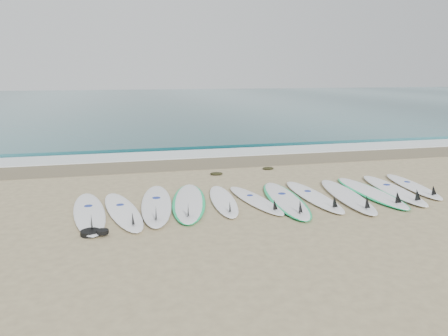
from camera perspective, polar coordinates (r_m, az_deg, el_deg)
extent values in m
plane|color=tan|center=(9.25, 5.87, -4.24)|extent=(120.00, 120.00, 0.00)
cube|color=#21595F|center=(41.02, -9.70, 8.59)|extent=(120.00, 55.00, 0.03)
cube|color=brown|center=(13.06, -0.17, 0.79)|extent=(120.00, 1.80, 0.01)
cube|color=silver|center=(14.40, -1.49, 1.93)|extent=(120.00, 1.40, 0.04)
cube|color=#21595F|center=(15.84, -2.65, 3.00)|extent=(120.00, 1.00, 0.10)
ellipsoid|color=white|center=(8.69, -17.21, -5.52)|extent=(0.85, 2.80, 0.09)
cone|color=black|center=(7.68, -16.92, -6.60)|extent=(0.26, 0.32, 0.29)
cylinder|color=navy|center=(8.93, -17.31, -4.74)|extent=(0.17, 0.17, 0.01)
ellipsoid|color=white|center=(8.62, -13.11, -5.43)|extent=(0.97, 2.68, 0.08)
cone|color=black|center=(7.68, -11.85, -6.40)|extent=(0.27, 0.31, 0.28)
cylinder|color=navy|center=(8.85, -13.42, -4.69)|extent=(0.17, 0.17, 0.01)
ellipsoid|color=white|center=(8.90, -8.82, -4.65)|extent=(0.86, 2.93, 0.09)
cone|color=black|center=(7.84, -8.88, -5.72)|extent=(0.27, 0.33, 0.31)
cylinder|color=navy|center=(9.15, -8.83, -3.86)|extent=(0.18, 0.18, 0.01)
ellipsoid|color=white|center=(8.99, -4.61, -4.38)|extent=(1.05, 2.85, 0.09)
ellipsoid|color=#0FC86B|center=(8.99, -4.61, -4.42)|extent=(1.15, 2.89, 0.06)
cone|color=black|center=(7.97, -4.70, -5.38)|extent=(0.28, 0.33, 0.30)
ellipsoid|color=white|center=(9.07, -0.11, -4.24)|extent=(0.70, 2.39, 0.08)
cone|color=black|center=(8.22, 0.77, -5.02)|extent=(0.22, 0.27, 0.25)
ellipsoid|color=white|center=(9.14, 4.02, -4.15)|extent=(0.83, 2.34, 0.07)
cone|color=black|center=(8.39, 6.63, -4.76)|extent=(0.23, 0.27, 0.24)
cylinder|color=navy|center=(9.31, 3.41, -3.58)|extent=(0.15, 0.15, 0.01)
ellipsoid|color=white|center=(9.21, 8.00, -4.05)|extent=(0.87, 2.83, 0.09)
ellipsoid|color=#0FC86B|center=(9.22, 7.99, -4.09)|extent=(0.97, 2.86, 0.06)
cone|color=black|center=(8.24, 9.93, -4.94)|extent=(0.27, 0.32, 0.30)
cylinder|color=navy|center=(9.45, 7.57, -3.33)|extent=(0.18, 0.18, 0.01)
ellipsoid|color=white|center=(9.56, 11.50, -3.60)|extent=(0.56, 2.58, 0.08)
cone|color=black|center=(8.72, 14.23, -4.27)|extent=(0.22, 0.28, 0.27)
cylinder|color=navy|center=(9.76, 10.88, -2.97)|extent=(0.15, 0.15, 0.01)
ellipsoid|color=white|center=(9.75, 15.68, -3.47)|extent=(0.93, 2.83, 0.09)
cone|color=black|center=(8.81, 18.17, -4.23)|extent=(0.27, 0.32, 0.30)
ellipsoid|color=white|center=(10.19, 18.54, -2.98)|extent=(0.58, 2.69, 0.09)
ellipsoid|color=#0FC86B|center=(10.20, 18.54, -3.02)|extent=(0.67, 2.71, 0.06)
cone|color=black|center=(9.37, 21.74, -3.57)|extent=(0.23, 0.29, 0.29)
ellipsoid|color=white|center=(10.58, 21.12, -2.63)|extent=(0.85, 2.74, 0.09)
cone|color=black|center=(9.72, 23.93, -3.20)|extent=(0.26, 0.31, 0.29)
cylinder|color=navy|center=(10.79, 20.49, -2.05)|extent=(0.17, 0.17, 0.01)
ellipsoid|color=white|center=(11.10, 23.34, -2.16)|extent=(0.84, 2.43, 0.08)
cone|color=black|center=(10.34, 25.69, -2.60)|extent=(0.24, 0.28, 0.25)
cylinder|color=navy|center=(11.29, 22.81, -1.68)|extent=(0.16, 0.16, 0.01)
ellipsoid|color=black|center=(11.46, -1.00, -0.73)|extent=(0.34, 0.26, 0.07)
ellipsoid|color=black|center=(12.16, 5.79, -0.03)|extent=(0.32, 0.25, 0.06)
cylinder|color=black|center=(7.62, -17.05, -8.11)|extent=(0.32, 0.32, 0.08)
cylinder|color=black|center=(7.50, -15.58, -8.01)|extent=(0.20, 0.20, 0.06)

